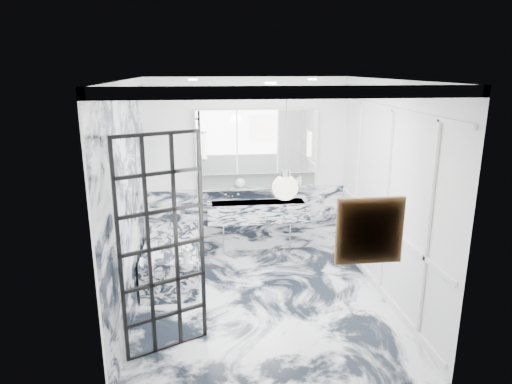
{
  "coord_description": "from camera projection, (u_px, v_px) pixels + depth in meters",
  "views": [
    {
      "loc": [
        -0.72,
        -5.28,
        2.94
      ],
      "look_at": [
        -0.01,
        0.5,
        1.34
      ],
      "focal_mm": 32.0,
      "sensor_mm": 36.0,
      "label": 1
    }
  ],
  "objects": [
    {
      "name": "mirror_cabinet",
      "position": [
        257.0,
        141.0,
        7.1
      ],
      "size": [
        1.9,
        0.16,
        1.0
      ],
      "primitive_type": "cube",
      "color": "white",
      "rests_on": "wall_back"
    },
    {
      "name": "subway_tile",
      "position": [
        256.0,
        179.0,
        7.32
      ],
      "size": [
        1.9,
        0.03,
        0.23
      ],
      "primitive_type": "cube",
      "color": "white",
      "rests_on": "wall_back"
    },
    {
      "name": "panel_molding",
      "position": [
        386.0,
        201.0,
        5.76
      ],
      "size": [
        0.03,
        3.4,
        2.3
      ],
      "primitive_type": "cube",
      "color": "white",
      "rests_on": "floor"
    },
    {
      "name": "ledge",
      "position": [
        257.0,
        188.0,
        7.3
      ],
      "size": [
        1.9,
        0.14,
        0.04
      ],
      "primitive_type": "cube",
      "color": "silver",
      "rests_on": "wall_back"
    },
    {
      "name": "sconce_left",
      "position": [
        204.0,
        146.0,
        6.93
      ],
      "size": [
        0.07,
        0.07,
        0.4
      ],
      "primitive_type": "cylinder",
      "color": "white",
      "rests_on": "mirror_cabinet"
    },
    {
      "name": "amber_bottle",
      "position": [
        289.0,
        183.0,
        7.33
      ],
      "size": [
        0.04,
        0.04,
        0.1
      ],
      "primitive_type": "cylinder",
      "color": "#8C5919",
      "rests_on": "ledge"
    },
    {
      "name": "artwork",
      "position": [
        370.0,
        231.0,
        3.89
      ],
      "size": [
        0.49,
        0.05,
        0.49
      ],
      "primitive_type": "cube",
      "color": "#C35314",
      "rests_on": "wall_front"
    },
    {
      "name": "floor",
      "position": [
        262.0,
        301.0,
        5.92
      ],
      "size": [
        3.6,
        3.6,
        0.0
      ],
      "primitive_type": "plane",
      "color": "white",
      "rests_on": "ground"
    },
    {
      "name": "sconce_right",
      "position": [
        310.0,
        144.0,
        7.12
      ],
      "size": [
        0.07,
        0.07,
        0.4
      ],
      "primitive_type": "cylinder",
      "color": "white",
      "rests_on": "mirror_cabinet"
    },
    {
      "name": "wall_left",
      "position": [
        127.0,
        203.0,
        5.36
      ],
      "size": [
        0.0,
        3.6,
        3.6
      ],
      "primitive_type": "plane",
      "rotation": [
        1.57,
        0.0,
        1.57
      ],
      "color": "white",
      "rests_on": "floor"
    },
    {
      "name": "pendant_light",
      "position": [
        285.0,
        188.0,
        4.22
      ],
      "size": [
        0.24,
        0.24,
        0.24
      ],
      "primitive_type": "sphere",
      "color": "white",
      "rests_on": "ceiling"
    },
    {
      "name": "marble_clad_left",
      "position": [
        129.0,
        207.0,
        5.38
      ],
      "size": [
        0.02,
        3.56,
        2.68
      ],
      "primitive_type": "cube",
      "color": "white",
      "rests_on": "floor"
    },
    {
      "name": "soap_bottle_c",
      "position": [
        297.0,
        182.0,
        7.34
      ],
      "size": [
        0.11,
        0.11,
        0.14
      ],
      "primitive_type": "imported",
      "rotation": [
        0.0,
        0.0,
        0.06
      ],
      "color": "silver",
      "rests_on": "ledge"
    },
    {
      "name": "wall_back",
      "position": [
        247.0,
        167.0,
        7.27
      ],
      "size": [
        3.6,
        0.0,
        3.6
      ],
      "primitive_type": "plane",
      "rotation": [
        1.57,
        0.0,
        0.0
      ],
      "color": "white",
      "rests_on": "floor"
    },
    {
      "name": "flower_vase",
      "position": [
        187.0,
        258.0,
        5.74
      ],
      "size": [
        0.08,
        0.08,
        0.12
      ],
      "primitive_type": "cylinder",
      "color": "silver",
      "rests_on": "bathtub"
    },
    {
      "name": "wall_front",
      "position": [
        291.0,
        257.0,
        3.82
      ],
      "size": [
        3.6,
        0.0,
        3.6
      ],
      "primitive_type": "plane",
      "rotation": [
        -1.57,
        0.0,
        0.0
      ],
      "color": "white",
      "rests_on": "floor"
    },
    {
      "name": "marble_clad_back",
      "position": [
        247.0,
        219.0,
        7.48
      ],
      "size": [
        3.18,
        0.05,
        1.05
      ],
      "primitive_type": "cube",
      "color": "white",
      "rests_on": "floor"
    },
    {
      "name": "ceiling",
      "position": [
        263.0,
        80.0,
        5.18
      ],
      "size": [
        3.6,
        3.6,
        0.0
      ],
      "primitive_type": "plane",
      "rotation": [
        3.14,
        0.0,
        0.0
      ],
      "color": "white",
      "rests_on": "wall_back"
    },
    {
      "name": "bathtub",
      "position": [
        173.0,
        259.0,
        6.56
      ],
      "size": [
        0.75,
        1.65,
        0.55
      ],
      "primitive_type": "cube",
      "color": "silver",
      "rests_on": "floor"
    },
    {
      "name": "wall_right",
      "position": [
        388.0,
        194.0,
        5.73
      ],
      "size": [
        0.0,
        3.6,
        3.6
      ],
      "primitive_type": "plane",
      "rotation": [
        1.57,
        0.0,
        -1.57
      ],
      "color": "white",
      "rests_on": "floor"
    },
    {
      "name": "crittall_door",
      "position": [
        163.0,
        247.0,
        4.65
      ],
      "size": [
        0.81,
        0.41,
        2.32
      ],
      "primitive_type": null,
      "rotation": [
        0.0,
        0.0,
        0.43
      ],
      "color": "black",
      "rests_on": "floor"
    },
    {
      "name": "face_pot",
      "position": [
        240.0,
        183.0,
        7.23
      ],
      "size": [
        0.16,
        0.16,
        0.16
      ],
      "primitive_type": "sphere",
      "color": "white",
      "rests_on": "ledge"
    },
    {
      "name": "trough_sink",
      "position": [
        258.0,
        211.0,
        7.23
      ],
      "size": [
        1.6,
        0.45,
        0.3
      ],
      "primitive_type": "cube",
      "color": "silver",
      "rests_on": "wall_back"
    },
    {
      "name": "soap_bottle_b",
      "position": [
        286.0,
        181.0,
        7.31
      ],
      "size": [
        0.08,
        0.08,
        0.18
      ],
      "primitive_type": "imported",
      "rotation": [
        0.0,
        0.0,
        0.01
      ],
      "color": "#4C4C51",
      "rests_on": "ledge"
    },
    {
      "name": "soap_bottle_a",
      "position": [
        300.0,
        180.0,
        7.34
      ],
      "size": [
        0.1,
        0.1,
        0.2
      ],
      "primitive_type": "imported",
      "rotation": [
        0.0,
        0.0,
        -0.32
      ],
      "color": "#8C5919",
      "rests_on": "ledge"
    }
  ]
}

